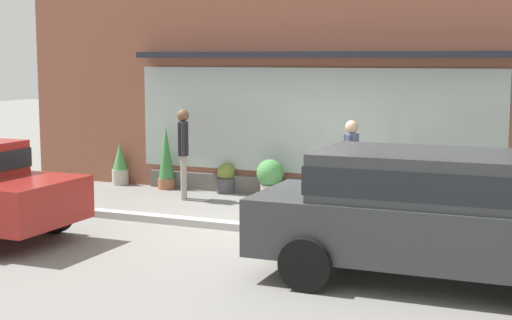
{
  "coord_description": "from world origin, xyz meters",
  "views": [
    {
      "loc": [
        4.77,
        -11.27,
        2.77
      ],
      "look_at": [
        -0.72,
        1.2,
        0.96
      ],
      "focal_mm": 54.24,
      "sensor_mm": 36.0,
      "label": 1
    }
  ],
  "objects_px": {
    "potted_plant_window_right": "(326,177)",
    "potted_plant_window_center": "(120,165)",
    "potted_plant_near_hydrant": "(226,178)",
    "potted_plant_doorstep": "(270,177)",
    "potted_plant_corner_tall": "(504,201)",
    "pedestrian_with_handbag": "(352,162)",
    "pedestrian_passerby": "(183,146)",
    "fire_hydrant": "(394,201)",
    "potted_plant_low_front": "(166,159)",
    "potted_plant_by_entrance": "(403,195)",
    "parked_car_dark_gray": "(433,210)"
  },
  "relations": [
    {
      "from": "potted_plant_window_right",
      "to": "potted_plant_low_front",
      "type": "xyz_separation_m",
      "value": [
        -3.55,
        -0.0,
        0.16
      ]
    },
    {
      "from": "pedestrian_with_handbag",
      "to": "potted_plant_window_center",
      "type": "height_order",
      "value": "pedestrian_with_handbag"
    },
    {
      "from": "potted_plant_near_hydrant",
      "to": "fire_hydrant",
      "type": "bearing_deg",
      "value": -26.36
    },
    {
      "from": "potted_plant_doorstep",
      "to": "potted_plant_window_right",
      "type": "height_order",
      "value": "potted_plant_window_right"
    },
    {
      "from": "potted_plant_corner_tall",
      "to": "pedestrian_passerby",
      "type": "bearing_deg",
      "value": -174.45
    },
    {
      "from": "pedestrian_passerby",
      "to": "potted_plant_near_hydrant",
      "type": "xyz_separation_m",
      "value": [
        0.43,
        1.03,
        -0.76
      ]
    },
    {
      "from": "potted_plant_low_front",
      "to": "fire_hydrant",
      "type": "bearing_deg",
      "value": -19.19
    },
    {
      "from": "pedestrian_passerby",
      "to": "potted_plant_window_right",
      "type": "relative_size",
      "value": 1.77
    },
    {
      "from": "potted_plant_near_hydrant",
      "to": "potted_plant_window_right",
      "type": "distance_m",
      "value": 2.21
    },
    {
      "from": "parked_car_dark_gray",
      "to": "potted_plant_doorstep",
      "type": "relative_size",
      "value": 5.84
    },
    {
      "from": "fire_hydrant",
      "to": "potted_plant_near_hydrant",
      "type": "distance_m",
      "value": 4.45
    },
    {
      "from": "potted_plant_window_center",
      "to": "parked_car_dark_gray",
      "type": "bearing_deg",
      "value": -31.82
    },
    {
      "from": "potted_plant_window_right",
      "to": "potted_plant_by_entrance",
      "type": "xyz_separation_m",
      "value": [
        1.58,
        -0.33,
        -0.19
      ]
    },
    {
      "from": "pedestrian_with_handbag",
      "to": "potted_plant_doorstep",
      "type": "bearing_deg",
      "value": 59.49
    },
    {
      "from": "potted_plant_near_hydrant",
      "to": "pedestrian_with_handbag",
      "type": "bearing_deg",
      "value": -24.4
    },
    {
      "from": "parked_car_dark_gray",
      "to": "potted_plant_corner_tall",
      "type": "distance_m",
      "value": 4.44
    },
    {
      "from": "pedestrian_passerby",
      "to": "potted_plant_window_right",
      "type": "xyz_separation_m",
      "value": [
        2.63,
        0.92,
        -0.58
      ]
    },
    {
      "from": "potted_plant_doorstep",
      "to": "potted_plant_by_entrance",
      "type": "distance_m",
      "value": 2.66
    },
    {
      "from": "potted_plant_window_right",
      "to": "potted_plant_window_center",
      "type": "relative_size",
      "value": 1.09
    },
    {
      "from": "fire_hydrant",
      "to": "potted_plant_by_entrance",
      "type": "bearing_deg",
      "value": 97.46
    },
    {
      "from": "fire_hydrant",
      "to": "parked_car_dark_gray",
      "type": "height_order",
      "value": "parked_car_dark_gray"
    },
    {
      "from": "potted_plant_window_right",
      "to": "potted_plant_by_entrance",
      "type": "height_order",
      "value": "potted_plant_window_right"
    },
    {
      "from": "potted_plant_near_hydrant",
      "to": "potted_plant_window_right",
      "type": "relative_size",
      "value": 0.62
    },
    {
      "from": "potted_plant_near_hydrant",
      "to": "potted_plant_low_front",
      "type": "relative_size",
      "value": 0.47
    },
    {
      "from": "potted_plant_doorstep",
      "to": "potted_plant_corner_tall",
      "type": "bearing_deg",
      "value": -1.44
    },
    {
      "from": "pedestrian_with_handbag",
      "to": "potted_plant_near_hydrant",
      "type": "relative_size",
      "value": 2.76
    },
    {
      "from": "potted_plant_by_entrance",
      "to": "potted_plant_window_right",
      "type": "bearing_deg",
      "value": 168.32
    },
    {
      "from": "potted_plant_near_hydrant",
      "to": "potted_plant_window_center",
      "type": "distance_m",
      "value": 2.57
    },
    {
      "from": "potted_plant_doorstep",
      "to": "potted_plant_corner_tall",
      "type": "distance_m",
      "value": 4.43
    },
    {
      "from": "pedestrian_with_handbag",
      "to": "potted_plant_low_front",
      "type": "distance_m",
      "value": 4.64
    },
    {
      "from": "potted_plant_corner_tall",
      "to": "pedestrian_with_handbag",
      "type": "bearing_deg",
      "value": -158.84
    },
    {
      "from": "pedestrian_passerby",
      "to": "potted_plant_low_front",
      "type": "relative_size",
      "value": 1.34
    },
    {
      "from": "pedestrian_passerby",
      "to": "potted_plant_low_front",
      "type": "xyz_separation_m",
      "value": [
        -0.92,
        0.91,
        -0.42
      ]
    },
    {
      "from": "pedestrian_passerby",
      "to": "potted_plant_by_entrance",
      "type": "bearing_deg",
      "value": -110.3
    },
    {
      "from": "potted_plant_window_right",
      "to": "potted_plant_low_front",
      "type": "relative_size",
      "value": 0.76
    },
    {
      "from": "potted_plant_near_hydrant",
      "to": "potted_plant_by_entrance",
      "type": "xyz_separation_m",
      "value": [
        3.78,
        -0.44,
        -0.01
      ]
    },
    {
      "from": "potted_plant_near_hydrant",
      "to": "potted_plant_low_front",
      "type": "xyz_separation_m",
      "value": [
        -1.35,
        -0.12,
        0.34
      ]
    },
    {
      "from": "potted_plant_corner_tall",
      "to": "potted_plant_doorstep",
      "type": "bearing_deg",
      "value": 178.56
    },
    {
      "from": "pedestrian_with_handbag",
      "to": "potted_plant_doorstep",
      "type": "xyz_separation_m",
      "value": [
        -1.97,
        1.06,
        -0.54
      ]
    },
    {
      "from": "potted_plant_near_hydrant",
      "to": "potted_plant_doorstep",
      "type": "distance_m",
      "value": 1.18
    },
    {
      "from": "fire_hydrant",
      "to": "potted_plant_window_right",
      "type": "relative_size",
      "value": 0.91
    },
    {
      "from": "potted_plant_near_hydrant",
      "to": "potted_plant_window_right",
      "type": "bearing_deg",
      "value": -2.99
    },
    {
      "from": "potted_plant_corner_tall",
      "to": "potted_plant_low_front",
      "type": "bearing_deg",
      "value": 177.24
    },
    {
      "from": "fire_hydrant",
      "to": "potted_plant_corner_tall",
      "type": "relative_size",
      "value": 1.49
    },
    {
      "from": "potted_plant_near_hydrant",
      "to": "potted_plant_doorstep",
      "type": "height_order",
      "value": "potted_plant_doorstep"
    },
    {
      "from": "potted_plant_doorstep",
      "to": "potted_plant_window_center",
      "type": "xyz_separation_m",
      "value": [
        -3.69,
        0.3,
        -0.0
      ]
    },
    {
      "from": "potted_plant_low_front",
      "to": "potted_plant_by_entrance",
      "type": "relative_size",
      "value": 2.21
    },
    {
      "from": "pedestrian_with_handbag",
      "to": "pedestrian_passerby",
      "type": "xyz_separation_m",
      "value": [
        -3.52,
        0.37,
        0.07
      ]
    },
    {
      "from": "potted_plant_corner_tall",
      "to": "parked_car_dark_gray",
      "type": "bearing_deg",
      "value": -95.2
    },
    {
      "from": "potted_plant_corner_tall",
      "to": "potted_plant_by_entrance",
      "type": "height_order",
      "value": "potted_plant_corner_tall"
    }
  ]
}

